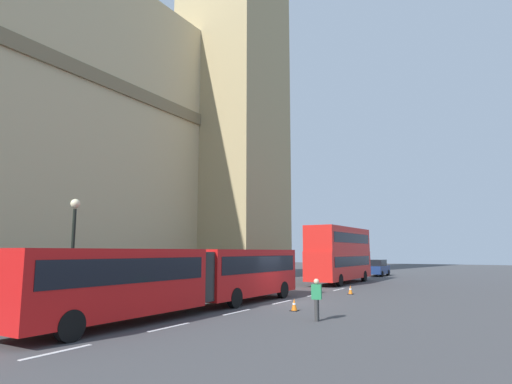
{
  "coord_description": "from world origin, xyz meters",
  "views": [
    {
      "loc": [
        -21.61,
        -11.14,
        2.8
      ],
      "look_at": [
        6.46,
        5.49,
        7.35
      ],
      "focal_mm": 29.93,
      "sensor_mm": 36.0,
      "label": 1
    }
  ],
  "objects": [
    {
      "name": "sedan_lead",
      "position": [
        28.35,
        2.19,
        0.91
      ],
      "size": [
        4.4,
        1.86,
        1.85
      ],
      "color": "navy",
      "rests_on": "ground_plane"
    },
    {
      "name": "double_decker_bus",
      "position": [
        15.23,
        2.0,
        2.71
      ],
      "size": [
        10.48,
        2.54,
        4.9
      ],
      "color": "red",
      "rests_on": "ground_plane"
    },
    {
      "name": "street_lamp",
      "position": [
        -8.68,
        6.5,
        3.06
      ],
      "size": [
        0.44,
        0.44,
        5.27
      ],
      "color": "black",
      "rests_on": "ground_plane"
    },
    {
      "name": "lane_centre_marking",
      "position": [
        -2.24,
        0.0,
        0.01
      ],
      "size": [
        25.2,
        0.16,
        0.01
      ],
      "color": "silver",
      "rests_on": "ground_plane"
    },
    {
      "name": "traffic_cone_middle",
      "position": [
        6.26,
        -1.87,
        0.28
      ],
      "size": [
        0.36,
        0.36,
        0.58
      ],
      "color": "black",
      "rests_on": "ground_plane"
    },
    {
      "name": "pedestrian_near_cones",
      "position": [
        -5.0,
        -4.18,
        0.91
      ],
      "size": [
        0.35,
        0.45,
        1.69
      ],
      "color": "#333333",
      "rests_on": "ground_plane"
    },
    {
      "name": "articulated_bus",
      "position": [
        -5.54,
        1.99,
        1.75
      ],
      "size": [
        17.8,
        2.54,
        2.9
      ],
      "color": "red",
      "rests_on": "ground_plane"
    },
    {
      "name": "traffic_cone_west",
      "position": [
        -2.81,
        -2.11,
        0.28
      ],
      "size": [
        0.36,
        0.36,
        0.58
      ],
      "color": "black",
      "rests_on": "ground_plane"
    },
    {
      "name": "ground_plane",
      "position": [
        0.0,
        0.0,
        0.0
      ],
      "size": [
        160.0,
        160.0,
        0.0
      ],
      "primitive_type": "plane",
      "color": "#424244"
    }
  ]
}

